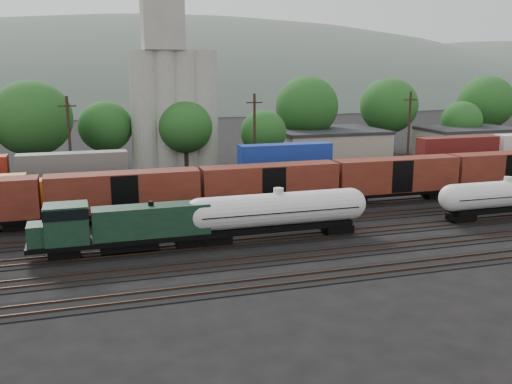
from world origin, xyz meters
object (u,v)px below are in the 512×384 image
object	(u,v)px
green_locomotive	(117,226)
tank_car_a	(278,211)
orange_locomotive	(54,193)
grain_silo	(173,95)

from	to	relation	value
green_locomotive	tank_car_a	distance (m)	14.18
green_locomotive	orange_locomotive	size ratio (longest dim) A/B	0.94
tank_car_a	grain_silo	bearing A→B (deg)	93.67
green_locomotive	grain_silo	size ratio (longest dim) A/B	0.56
green_locomotive	tank_car_a	bearing A→B (deg)	0.00
tank_car_a	grain_silo	size ratio (longest dim) A/B	0.59
orange_locomotive	grain_silo	xyz separation A→B (m)	(17.05, 26.00, 8.78)
green_locomotive	orange_locomotive	distance (m)	15.97
orange_locomotive	tank_car_a	bearing A→B (deg)	-37.32
tank_car_a	green_locomotive	bearing A→B (deg)	180.00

